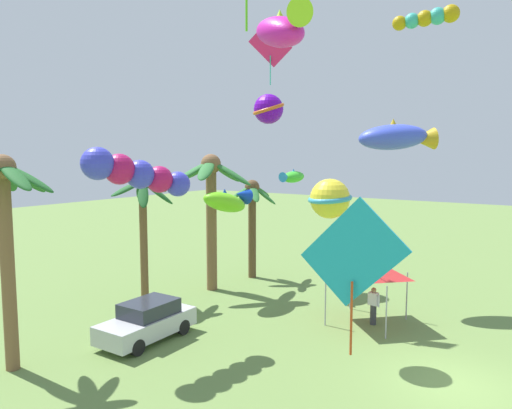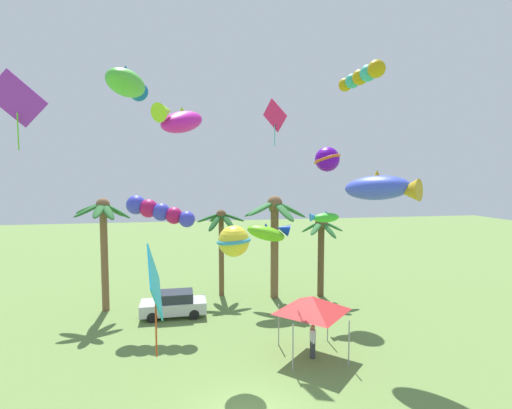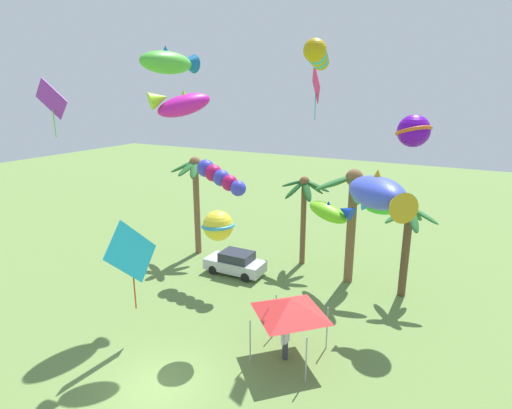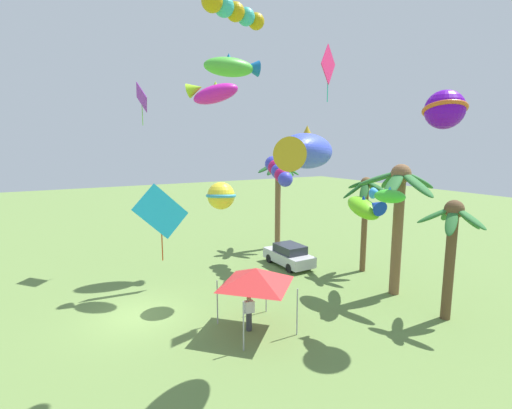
{
  "view_description": "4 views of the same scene",
  "coord_description": "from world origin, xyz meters",
  "px_view_note": "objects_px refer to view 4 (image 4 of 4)",
  "views": [
    {
      "loc": [
        -15.19,
        -2.92,
        7.13
      ],
      "look_at": [
        -0.19,
        7.31,
        5.24
      ],
      "focal_mm": 33.64,
      "sensor_mm": 36.0,
      "label": 1
    },
    {
      "loc": [
        -1.92,
        -12.32,
        8.49
      ],
      "look_at": [
        1.47,
        6.16,
        7.09
      ],
      "focal_mm": 26.5,
      "sensor_mm": 36.0,
      "label": 2
    },
    {
      "loc": [
        10.11,
        -10.5,
        11.52
      ],
      "look_at": [
        0.85,
        6.71,
        6.12
      ],
      "focal_mm": 28.7,
      "sensor_mm": 36.0,
      "label": 3
    },
    {
      "loc": [
        17.35,
        -3.23,
        8.14
      ],
      "look_at": [
        0.89,
        5.99,
        5.12
      ],
      "focal_mm": 26.01,
      "sensor_mm": 36.0,
      "label": 4
    }
  ],
  "objects_px": {
    "palm_tree_1": "(452,236)",
    "kite_fish_2": "(213,93)",
    "festival_tent": "(256,276)",
    "kite_tube_8": "(232,11)",
    "kite_fish_4": "(305,151)",
    "kite_fish_7": "(365,207)",
    "palm_tree_0": "(399,199)",
    "palm_tree_3": "(366,201)",
    "kite_ball_9": "(445,110)",
    "parked_car_0": "(289,255)",
    "kite_fish_3": "(232,67)",
    "kite_diamond_11": "(142,98)",
    "palm_tree_2": "(278,181)",
    "kite_diamond_10": "(161,213)",
    "kite_ball_5": "(221,196)",
    "spectator_0": "(249,313)",
    "kite_tube_0": "(278,170)",
    "kite_diamond_6": "(328,65)",
    "kite_fish_1": "(388,196)"
  },
  "relations": [
    {
      "from": "kite_fish_1",
      "to": "festival_tent",
      "type": "bearing_deg",
      "value": -115.9
    },
    {
      "from": "palm_tree_1",
      "to": "kite_fish_7",
      "type": "height_order",
      "value": "palm_tree_1"
    },
    {
      "from": "festival_tent",
      "to": "kite_tube_8",
      "type": "xyz_separation_m",
      "value": [
        1.46,
        -1.73,
        10.17
      ]
    },
    {
      "from": "kite_tube_8",
      "to": "kite_ball_9",
      "type": "bearing_deg",
      "value": 77.6
    },
    {
      "from": "kite_fish_4",
      "to": "kite_fish_7",
      "type": "relative_size",
      "value": 1.21
    },
    {
      "from": "kite_fish_3",
      "to": "kite_diamond_10",
      "type": "height_order",
      "value": "kite_fish_3"
    },
    {
      "from": "parked_car_0",
      "to": "palm_tree_2",
      "type": "bearing_deg",
      "value": 157.22
    },
    {
      "from": "parked_car_0",
      "to": "kite_ball_9",
      "type": "distance_m",
      "value": 13.42
    },
    {
      "from": "kite_tube_8",
      "to": "palm_tree_0",
      "type": "bearing_deg",
      "value": 97.05
    },
    {
      "from": "parked_car_0",
      "to": "kite_fish_1",
      "type": "bearing_deg",
      "value": -7.2
    },
    {
      "from": "kite_ball_9",
      "to": "palm_tree_1",
      "type": "bearing_deg",
      "value": 85.69
    },
    {
      "from": "parked_car_0",
      "to": "kite_ball_5",
      "type": "relative_size",
      "value": 1.83
    },
    {
      "from": "kite_tube_0",
      "to": "palm_tree_1",
      "type": "bearing_deg",
      "value": 12.9
    },
    {
      "from": "kite_fish_3",
      "to": "kite_fish_4",
      "type": "distance_m",
      "value": 13.32
    },
    {
      "from": "festival_tent",
      "to": "kite_fish_2",
      "type": "distance_m",
      "value": 10.45
    },
    {
      "from": "kite_fish_3",
      "to": "palm_tree_1",
      "type": "bearing_deg",
      "value": 23.66
    },
    {
      "from": "palm_tree_1",
      "to": "spectator_0",
      "type": "relative_size",
      "value": 3.58
    },
    {
      "from": "kite_fish_4",
      "to": "kite_diamond_6",
      "type": "relative_size",
      "value": 1.37
    },
    {
      "from": "kite_fish_3",
      "to": "kite_ball_9",
      "type": "distance_m",
      "value": 13.11
    },
    {
      "from": "kite_fish_1",
      "to": "kite_diamond_6",
      "type": "xyz_separation_m",
      "value": [
        -3.3,
        -0.74,
        5.9
      ]
    },
    {
      "from": "festival_tent",
      "to": "kite_fish_2",
      "type": "xyz_separation_m",
      "value": [
        -6.02,
        0.64,
        8.51
      ]
    },
    {
      "from": "kite_tube_8",
      "to": "kite_diamond_10",
      "type": "relative_size",
      "value": 0.57
    },
    {
      "from": "kite_fish_2",
      "to": "kite_fish_4",
      "type": "relative_size",
      "value": 0.82
    },
    {
      "from": "palm_tree_1",
      "to": "kite_fish_2",
      "type": "bearing_deg",
      "value": -141.04
    },
    {
      "from": "kite_ball_9",
      "to": "kite_fish_4",
      "type": "bearing_deg",
      "value": -90.34
    },
    {
      "from": "kite_fish_3",
      "to": "kite_ball_5",
      "type": "height_order",
      "value": "kite_fish_3"
    },
    {
      "from": "palm_tree_0",
      "to": "kite_ball_9",
      "type": "height_order",
      "value": "kite_ball_9"
    },
    {
      "from": "palm_tree_0",
      "to": "kite_diamond_6",
      "type": "height_order",
      "value": "kite_diamond_6"
    },
    {
      "from": "kite_fish_7",
      "to": "kite_diamond_6",
      "type": "bearing_deg",
      "value": -94.65
    },
    {
      "from": "palm_tree_2",
      "to": "kite_ball_5",
      "type": "relative_size",
      "value": 3.34
    },
    {
      "from": "spectator_0",
      "to": "festival_tent",
      "type": "height_order",
      "value": "festival_tent"
    },
    {
      "from": "palm_tree_3",
      "to": "kite_fish_4",
      "type": "relative_size",
      "value": 1.66
    },
    {
      "from": "kite_tube_8",
      "to": "kite_diamond_10",
      "type": "height_order",
      "value": "kite_tube_8"
    },
    {
      "from": "kite_fish_2",
      "to": "parked_car_0",
      "type": "bearing_deg",
      "value": 95.93
    },
    {
      "from": "kite_ball_5",
      "to": "palm_tree_1",
      "type": "bearing_deg",
      "value": 49.07
    },
    {
      "from": "kite_ball_9",
      "to": "kite_diamond_10",
      "type": "distance_m",
      "value": 14.98
    },
    {
      "from": "parked_car_0",
      "to": "kite_ball_5",
      "type": "distance_m",
      "value": 8.41
    },
    {
      "from": "palm_tree_1",
      "to": "parked_car_0",
      "type": "distance_m",
      "value": 10.84
    },
    {
      "from": "palm_tree_0",
      "to": "kite_ball_5",
      "type": "xyz_separation_m",
      "value": [
        -3.88,
        -8.63,
        0.31
      ]
    },
    {
      "from": "kite_ball_5",
      "to": "kite_diamond_10",
      "type": "bearing_deg",
      "value": -145.34
    },
    {
      "from": "kite_fish_2",
      "to": "kite_fish_3",
      "type": "bearing_deg",
      "value": 136.25
    },
    {
      "from": "spectator_0",
      "to": "kite_fish_7",
      "type": "bearing_deg",
      "value": 94.22
    },
    {
      "from": "palm_tree_0",
      "to": "palm_tree_3",
      "type": "height_order",
      "value": "palm_tree_0"
    },
    {
      "from": "kite_fish_3",
      "to": "kite_fish_1",
      "type": "bearing_deg",
      "value": 10.58
    },
    {
      "from": "palm_tree_0",
      "to": "kite_diamond_6",
      "type": "xyz_separation_m",
      "value": [
        -0.99,
        -4.28,
        6.61
      ]
    },
    {
      "from": "kite_ball_5",
      "to": "kite_diamond_10",
      "type": "height_order",
      "value": "kite_ball_5"
    },
    {
      "from": "spectator_0",
      "to": "kite_fish_2",
      "type": "relative_size",
      "value": 0.52
    },
    {
      "from": "spectator_0",
      "to": "kite_diamond_6",
      "type": "distance_m",
      "value": 12.06
    },
    {
      "from": "kite_fish_4",
      "to": "kite_diamond_11",
      "type": "height_order",
      "value": "kite_diamond_11"
    },
    {
      "from": "festival_tent",
      "to": "kite_fish_7",
      "type": "height_order",
      "value": "kite_fish_7"
    }
  ]
}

